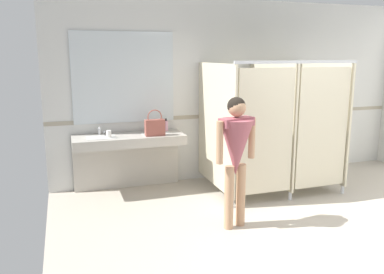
% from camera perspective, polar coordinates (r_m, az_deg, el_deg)
% --- Properties ---
extents(ground_plane, '(6.41, 5.80, 0.10)m').
position_cam_1_polar(ground_plane, '(4.96, 20.73, -13.89)').
color(ground_plane, '#B2A899').
extents(wall_back, '(6.41, 0.12, 2.90)m').
position_cam_1_polar(wall_back, '(6.77, 7.45, 6.71)').
color(wall_back, silver).
rests_on(wall_back, ground_plane).
extents(wall_back_tile_band, '(6.41, 0.01, 0.06)m').
position_cam_1_polar(wall_back_tile_band, '(6.76, 7.60, 3.27)').
color(wall_back_tile_band, '#9E937F').
rests_on(wall_back_tile_band, wall_back).
extents(vanity_counter, '(1.63, 0.57, 0.99)m').
position_cam_1_polar(vanity_counter, '(6.04, -9.16, -1.74)').
color(vanity_counter, '#B2ADA3').
rests_on(vanity_counter, ground_plane).
extents(mirror_panel, '(1.53, 0.02, 1.35)m').
position_cam_1_polar(mirror_panel, '(6.09, -9.80, 8.42)').
color(mirror_panel, silver).
rests_on(mirror_panel, wall_back).
extents(bathroom_stalls, '(1.86, 1.41, 1.96)m').
position_cam_1_polar(bathroom_stalls, '(6.01, 12.09, 1.84)').
color(bathroom_stalls, beige).
rests_on(bathroom_stalls, ground_plane).
extents(person_standing, '(0.54, 0.49, 1.57)m').
position_cam_1_polar(person_standing, '(4.61, 6.36, -1.50)').
color(person_standing, tan).
rests_on(person_standing, ground_plane).
extents(handbag, '(0.29, 0.11, 0.39)m').
position_cam_1_polar(handbag, '(5.80, -5.38, 1.49)').
color(handbag, '#934C42').
rests_on(handbag, vanity_counter).
extents(soap_dispenser, '(0.07, 0.07, 0.19)m').
position_cam_1_polar(soap_dispenser, '(6.17, -3.79, 1.65)').
color(soap_dispenser, '#D899B2').
rests_on(soap_dispenser, vanity_counter).
extents(paper_cup, '(0.07, 0.07, 0.10)m').
position_cam_1_polar(paper_cup, '(5.78, -11.91, 0.43)').
color(paper_cup, white).
rests_on(paper_cup, vanity_counter).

